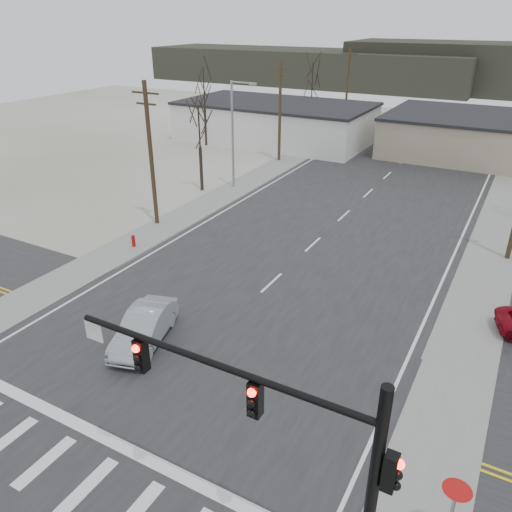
{
  "coord_description": "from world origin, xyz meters",
  "views": [
    {
      "loc": [
        11.24,
        -14.23,
        13.84
      ],
      "look_at": [
        0.08,
        6.02,
        2.6
      ],
      "focal_mm": 35.0,
      "sensor_mm": 36.0,
      "label": 1
    }
  ],
  "objects_px": {
    "fire_hydrant": "(133,241)",
    "car_far_b": "(394,113)",
    "traffic_signal_mast": "(296,445)",
    "sedan_crossing": "(144,327)",
    "car_far_a": "(442,132)"
  },
  "relations": [
    {
      "from": "fire_hydrant",
      "to": "traffic_signal_mast",
      "type": "bearing_deg",
      "value": -38.13
    },
    {
      "from": "fire_hydrant",
      "to": "car_far_a",
      "type": "distance_m",
      "value": 44.02
    },
    {
      "from": "sedan_crossing",
      "to": "fire_hydrant",
      "type": "bearing_deg",
      "value": 117.51
    },
    {
      "from": "car_far_a",
      "to": "fire_hydrant",
      "type": "bearing_deg",
      "value": 65.89
    },
    {
      "from": "traffic_signal_mast",
      "to": "car_far_b",
      "type": "distance_m",
      "value": 69.3
    },
    {
      "from": "traffic_signal_mast",
      "to": "sedan_crossing",
      "type": "distance_m",
      "value": 12.81
    },
    {
      "from": "sedan_crossing",
      "to": "car_far_b",
      "type": "xyz_separation_m",
      "value": [
        -4.62,
        61.19,
        -0.15
      ]
    },
    {
      "from": "sedan_crossing",
      "to": "traffic_signal_mast",
      "type": "bearing_deg",
      "value": -47.88
    },
    {
      "from": "car_far_a",
      "to": "sedan_crossing",
      "type": "bearing_deg",
      "value": 76.69
    },
    {
      "from": "traffic_signal_mast",
      "to": "fire_hydrant",
      "type": "distance_m",
      "value": 23.39
    },
    {
      "from": "sedan_crossing",
      "to": "car_far_b",
      "type": "bearing_deg",
      "value": 77.66
    },
    {
      "from": "fire_hydrant",
      "to": "car_far_b",
      "type": "xyz_separation_m",
      "value": [
        3.02,
        53.32,
        0.23
      ]
    },
    {
      "from": "sedan_crossing",
      "to": "car_far_b",
      "type": "distance_m",
      "value": 61.36
    },
    {
      "from": "fire_hydrant",
      "to": "sedan_crossing",
      "type": "distance_m",
      "value": 10.98
    },
    {
      "from": "traffic_signal_mast",
      "to": "fire_hydrant",
      "type": "height_order",
      "value": "traffic_signal_mast"
    }
  ]
}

